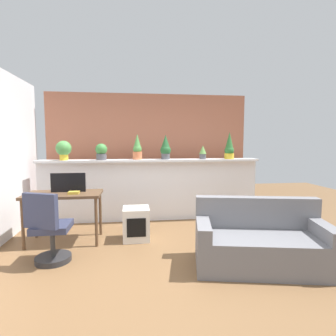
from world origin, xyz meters
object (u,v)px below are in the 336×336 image
(potted_plant_4, at_px, (203,152))
(desk, at_px, (64,199))
(potted_plant_2, at_px, (137,148))
(office_chair, at_px, (49,233))
(side_cube_shelf, at_px, (136,224))
(couch, at_px, (260,243))
(book_on_desk, at_px, (74,193))
(potted_plant_1, at_px, (101,152))
(potted_plant_0, at_px, (64,149))
(potted_plant_5, at_px, (229,147))
(tv_monitor, at_px, (68,182))
(potted_plant_3, at_px, (166,148))

(potted_plant_4, xyz_separation_m, desk, (-2.38, -0.94, -0.65))
(potted_plant_2, relative_size, office_chair, 0.52)
(side_cube_shelf, distance_m, couch, 1.85)
(potted_plant_2, height_order, book_on_desk, potted_plant_2)
(potted_plant_1, bearing_deg, potted_plant_0, -179.87)
(potted_plant_2, distance_m, book_on_desk, 1.55)
(potted_plant_2, xyz_separation_m, couch, (1.45, -2.10, -1.11))
(potted_plant_5, bearing_deg, potted_plant_4, 179.42)
(couch, bearing_deg, desk, 156.20)
(potted_plant_2, relative_size, tv_monitor, 0.94)
(potted_plant_3, xyz_separation_m, desk, (-1.65, -0.95, -0.73))
(potted_plant_3, xyz_separation_m, side_cube_shelf, (-0.58, -1.00, -1.15))
(potted_plant_1, relative_size, desk, 0.27)
(potted_plant_5, xyz_separation_m, couch, (-0.33, -2.06, -1.12))
(potted_plant_4, xyz_separation_m, office_chair, (-2.38, -1.68, -0.92))
(potted_plant_5, height_order, couch, potted_plant_5)
(tv_monitor, bearing_deg, potted_plant_3, 28.60)
(desk, height_order, tv_monitor, tv_monitor)
(potted_plant_0, bearing_deg, couch, -36.68)
(tv_monitor, height_order, side_cube_shelf, tv_monitor)
(potted_plant_2, bearing_deg, potted_plant_0, -178.17)
(desk, bearing_deg, couch, -23.80)
(potted_plant_3, xyz_separation_m, potted_plant_4, (0.72, -0.01, -0.08))
(desk, bearing_deg, potted_plant_1, 63.57)
(potted_plant_0, height_order, tv_monitor, potted_plant_0)
(desk, bearing_deg, tv_monitor, 54.59)
(potted_plant_4, distance_m, side_cube_shelf, 1.95)
(potted_plant_2, distance_m, potted_plant_3, 0.53)
(potted_plant_3, distance_m, tv_monitor, 1.89)
(potted_plant_4, relative_size, desk, 0.24)
(tv_monitor, distance_m, book_on_desk, 0.24)
(potted_plant_2, distance_m, side_cube_shelf, 1.53)
(office_chair, height_order, book_on_desk, office_chair)
(potted_plant_0, distance_m, side_cube_shelf, 1.96)
(potted_plant_2, height_order, potted_plant_3, potted_plant_2)
(tv_monitor, bearing_deg, potted_plant_5, 16.65)
(potted_plant_3, height_order, couch, potted_plant_3)
(book_on_desk, bearing_deg, potted_plant_1, 73.92)
(potted_plant_1, bearing_deg, book_on_desk, -106.08)
(side_cube_shelf, distance_m, book_on_desk, 1.04)
(desk, relative_size, side_cube_shelf, 2.20)
(potted_plant_2, xyz_separation_m, potted_plant_3, (0.53, -0.02, 0.01))
(potted_plant_0, bearing_deg, potted_plant_5, 0.05)
(potted_plant_3, xyz_separation_m, office_chair, (-1.66, -1.69, -1.01))
(potted_plant_0, height_order, potted_plant_2, potted_plant_2)
(potted_plant_2, distance_m, potted_plant_4, 1.26)
(book_on_desk, xyz_separation_m, couch, (2.40, -1.04, -0.49))
(potted_plant_4, height_order, couch, potted_plant_4)
(potted_plant_2, bearing_deg, tv_monitor, -140.06)
(office_chair, bearing_deg, potted_plant_2, 56.68)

